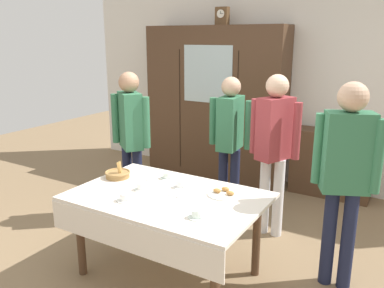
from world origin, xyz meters
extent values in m
plane|color=#846B4C|center=(0.00, 0.00, 0.00)|extent=(12.00, 12.00, 0.00)
cube|color=silver|center=(0.00, 2.65, 1.35)|extent=(6.40, 0.10, 2.70)
cylinder|color=#4C3321|center=(-0.66, -0.59, 0.36)|extent=(0.07, 0.07, 0.72)
cylinder|color=#4C3321|center=(0.66, -0.59, 0.36)|extent=(0.07, 0.07, 0.72)
cylinder|color=#4C3321|center=(-0.66, 0.19, 0.36)|extent=(0.07, 0.07, 0.72)
cylinder|color=#4C3321|center=(0.66, 0.19, 0.36)|extent=(0.07, 0.07, 0.72)
cube|color=silver|center=(0.00, -0.20, 0.74)|extent=(1.60, 1.05, 0.03)
cube|color=silver|center=(0.00, -0.73, 0.60)|extent=(1.60, 0.01, 0.24)
cube|color=#4C3321|center=(-0.90, 2.35, 1.09)|extent=(2.09, 0.45, 2.19)
cube|color=silver|center=(-0.90, 2.13, 1.53)|extent=(0.75, 0.01, 0.79)
cube|color=black|center=(-1.36, 2.13, 0.98)|extent=(0.01, 0.01, 1.75)
cube|color=black|center=(-0.44, 2.13, 0.98)|extent=(0.01, 0.01, 1.75)
cube|color=brown|center=(-0.80, 2.35, 2.31)|extent=(0.18, 0.10, 0.24)
cylinder|color=white|center=(-0.80, 2.30, 2.34)|extent=(0.11, 0.01, 0.11)
cube|color=black|center=(-0.80, 2.30, 2.35)|extent=(0.00, 0.00, 0.04)
cube|color=black|center=(-0.78, 2.30, 2.34)|extent=(0.05, 0.00, 0.00)
cube|color=#4C3321|center=(0.80, 2.41, 0.43)|extent=(1.01, 0.35, 0.86)
cube|color=#3D754C|center=(0.80, 2.41, 0.88)|extent=(0.18, 0.23, 0.03)
cube|color=#99332D|center=(0.80, 2.41, 0.91)|extent=(0.16, 0.19, 0.02)
cylinder|color=white|center=(-0.23, -0.48, 0.75)|extent=(0.13, 0.13, 0.01)
cylinder|color=white|center=(-0.23, -0.48, 0.79)|extent=(0.08, 0.08, 0.05)
torus|color=white|center=(-0.19, -0.48, 0.79)|extent=(0.04, 0.01, 0.04)
cylinder|color=#47230F|center=(-0.23, -0.48, 0.81)|extent=(0.06, 0.06, 0.01)
cylinder|color=silver|center=(-0.23, 0.13, 0.75)|extent=(0.13, 0.13, 0.01)
cylinder|color=silver|center=(-0.23, 0.13, 0.79)|extent=(0.08, 0.08, 0.05)
torus|color=silver|center=(-0.19, 0.13, 0.79)|extent=(0.04, 0.01, 0.04)
cylinder|color=white|center=(0.00, 0.00, 0.75)|extent=(0.13, 0.13, 0.01)
cylinder|color=white|center=(0.00, 0.00, 0.79)|extent=(0.08, 0.08, 0.05)
torus|color=white|center=(0.04, 0.00, 0.79)|extent=(0.04, 0.01, 0.04)
cylinder|color=#47230F|center=(0.00, 0.00, 0.81)|extent=(0.06, 0.06, 0.01)
cylinder|color=silver|center=(0.43, -0.45, 0.75)|extent=(0.13, 0.13, 0.01)
cylinder|color=silver|center=(0.43, -0.45, 0.79)|extent=(0.08, 0.08, 0.05)
torus|color=silver|center=(0.47, -0.45, 0.79)|extent=(0.04, 0.01, 0.04)
cylinder|color=#47230F|center=(0.43, -0.45, 0.81)|extent=(0.06, 0.06, 0.01)
cylinder|color=white|center=(-0.26, -0.22, 0.75)|extent=(0.13, 0.13, 0.01)
cylinder|color=white|center=(-0.26, -0.22, 0.79)|extent=(0.08, 0.08, 0.05)
torus|color=white|center=(-0.22, -0.22, 0.79)|extent=(0.04, 0.01, 0.04)
cylinder|color=#9E7542|center=(-0.64, -0.09, 0.78)|extent=(0.22, 0.22, 0.05)
torus|color=#9E7542|center=(-0.64, -0.09, 0.80)|extent=(0.24, 0.24, 0.02)
cylinder|color=tan|center=(-0.62, -0.10, 0.85)|extent=(0.02, 0.05, 0.12)
cylinder|color=tan|center=(-0.61, -0.09, 0.85)|extent=(0.02, 0.03, 0.12)
cylinder|color=tan|center=(-0.62, -0.07, 0.85)|extent=(0.03, 0.02, 0.12)
cylinder|color=white|center=(0.41, 0.04, 0.76)|extent=(0.28, 0.28, 0.01)
ellipsoid|color=#BC7F3D|center=(0.47, 0.04, 0.78)|extent=(0.07, 0.05, 0.04)
ellipsoid|color=#BC7F3D|center=(0.39, 0.10, 0.78)|extent=(0.07, 0.05, 0.04)
ellipsoid|color=#BC7F3D|center=(0.35, 0.03, 0.78)|extent=(0.07, 0.05, 0.04)
cube|color=silver|center=(0.04, -0.20, 0.75)|extent=(0.10, 0.01, 0.00)
ellipsoid|color=silver|center=(0.10, -0.20, 0.75)|extent=(0.03, 0.02, 0.01)
cube|color=silver|center=(-0.40, -0.02, 0.75)|extent=(0.10, 0.01, 0.00)
ellipsoid|color=silver|center=(-0.35, -0.02, 0.75)|extent=(0.03, 0.02, 0.01)
cylinder|color=#191E38|center=(-0.17, 1.20, 0.40)|extent=(0.11, 0.11, 0.80)
cylinder|color=#191E38|center=(-0.02, 1.20, 0.40)|extent=(0.11, 0.11, 0.80)
cube|color=#33704C|center=(-0.10, 1.20, 1.10)|extent=(0.22, 0.37, 0.60)
sphere|color=tan|center=(-0.10, 1.20, 1.51)|extent=(0.22, 0.22, 0.22)
cylinder|color=#33704C|center=(-0.32, 1.20, 1.10)|extent=(0.08, 0.08, 0.54)
cylinder|color=#33704C|center=(0.12, 1.20, 1.10)|extent=(0.08, 0.08, 0.54)
cylinder|color=silver|center=(0.42, 0.98, 0.42)|extent=(0.11, 0.11, 0.83)
cylinder|color=silver|center=(0.57, 0.98, 0.42)|extent=(0.11, 0.11, 0.83)
cube|color=#933338|center=(0.50, 0.98, 1.15)|extent=(0.32, 0.41, 0.63)
sphere|color=#DBB293|center=(0.50, 0.98, 1.57)|extent=(0.23, 0.23, 0.23)
cylinder|color=#933338|center=(0.28, 0.98, 1.15)|extent=(0.08, 0.08, 0.56)
cylinder|color=#933338|center=(0.72, 0.98, 1.15)|extent=(0.08, 0.08, 0.56)
cylinder|color=#191E38|center=(-1.10, 0.59, 0.41)|extent=(0.11, 0.11, 0.83)
cylinder|color=#191E38|center=(-0.95, 0.59, 0.41)|extent=(0.11, 0.11, 0.83)
cube|color=#33704C|center=(-1.03, 0.59, 1.14)|extent=(0.41, 0.38, 0.62)
sphere|color=tan|center=(-1.03, 0.59, 1.56)|extent=(0.22, 0.22, 0.22)
cylinder|color=#33704C|center=(-1.25, 0.59, 1.14)|extent=(0.08, 0.08, 0.56)
cylinder|color=#33704C|center=(-0.81, 0.59, 1.14)|extent=(0.08, 0.08, 0.56)
cylinder|color=#191E38|center=(1.21, 0.39, 0.42)|extent=(0.11, 0.11, 0.85)
cylinder|color=#191E38|center=(1.36, 0.39, 0.42)|extent=(0.11, 0.11, 0.85)
cube|color=#33704C|center=(1.29, 0.39, 1.17)|extent=(0.41, 0.33, 0.64)
sphere|color=tan|center=(1.29, 0.39, 1.60)|extent=(0.23, 0.23, 0.23)
cylinder|color=#33704C|center=(1.07, 0.39, 1.17)|extent=(0.08, 0.08, 0.57)
cylinder|color=#33704C|center=(1.51, 0.39, 1.17)|extent=(0.08, 0.08, 0.57)
camera|label=1|loc=(1.77, -2.76, 2.03)|focal=37.19mm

